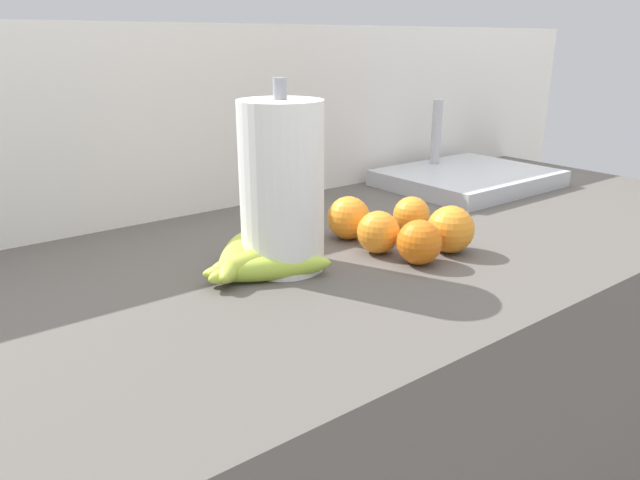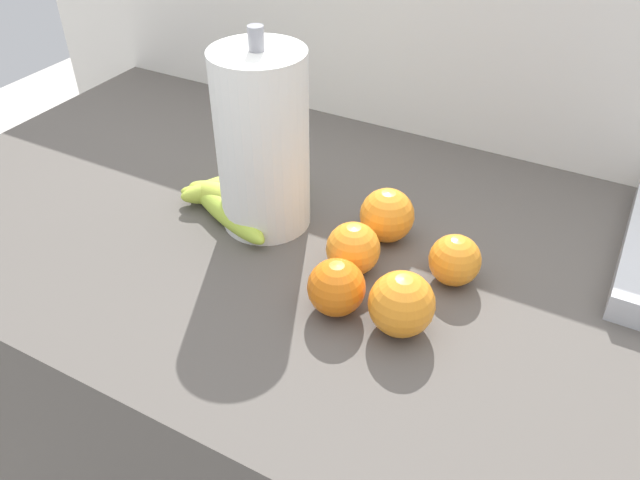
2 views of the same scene
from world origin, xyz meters
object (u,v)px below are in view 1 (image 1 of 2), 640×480
banana_bunch (253,261)px  sink_basin (467,177)px  orange_back_left (349,218)px  orange_far_right (419,242)px  orange_back_right (378,232)px  paper_towel_roll (282,187)px  orange_center (451,229)px  orange_right (412,215)px

banana_bunch → sink_basin: bearing=13.4°
banana_bunch → orange_back_left: orange_back_left is taller
banana_bunch → orange_back_left: (0.22, 0.04, 0.02)m
orange_far_right → sink_basin: bearing=31.5°
orange_back_right → paper_towel_roll: (-0.16, 0.04, 0.09)m
orange_center → paper_towel_roll: 0.29m
orange_right → banana_bunch: bearing=179.0°
orange_far_right → orange_back_left: size_ratio=0.93×
orange_back_right → orange_center: (0.10, -0.07, 0.00)m
banana_bunch → orange_far_right: (0.23, -0.12, 0.02)m
paper_towel_roll → sink_basin: (0.65, 0.17, -0.11)m
orange_far_right → orange_right: 0.16m
orange_right → orange_back_left: 0.12m
orange_back_right → sink_basin: size_ratio=0.19×
orange_back_left → orange_center: (0.09, -0.15, 0.00)m
sink_basin → orange_center: bearing=-144.3°
sink_basin → orange_far_right: bearing=-148.5°
orange_right → paper_towel_roll: (-0.28, 0.00, 0.09)m
orange_center → sink_basin: (0.39, 0.28, -0.02)m
orange_far_right → sink_basin: sink_basin is taller
orange_back_right → banana_bunch: bearing=167.3°
orange_far_right → paper_towel_roll: size_ratio=0.25×
banana_bunch → orange_right: bearing=-1.0°
orange_right → orange_center: 0.11m
orange_center → paper_towel_roll: paper_towel_roll is taller
banana_bunch → orange_center: bearing=-20.9°
orange_right → paper_towel_roll: bearing=179.9°
orange_far_right → orange_back_left: orange_back_left is taller
orange_back_right → sink_basin: bearing=23.7°
orange_right → orange_back_left: (-0.11, 0.04, 0.00)m
orange_far_right → orange_back_right: size_ratio=1.00×
orange_far_right → orange_center: bearing=4.7°
orange_back_right → paper_towel_roll: bearing=165.0°
orange_back_right → paper_towel_roll: paper_towel_roll is taller
orange_center → orange_back_right: bearing=144.0°
orange_back_right → orange_back_left: bearing=83.7°
orange_far_right → paper_towel_roll: (-0.17, 0.12, 0.09)m
banana_bunch → orange_back_left: size_ratio=2.77×
orange_back_right → orange_far_right: bearing=-78.7°
orange_far_right → orange_back_right: (-0.02, 0.08, -0.00)m
orange_center → paper_towel_roll: size_ratio=0.27×
orange_right → paper_towel_roll: size_ratio=0.23×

